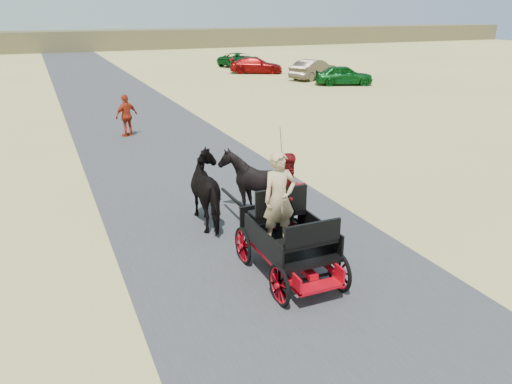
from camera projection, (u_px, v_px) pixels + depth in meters
name	position (u px, v px, depth m)	size (l,w,h in m)	color
ground	(301.00, 289.00, 9.36)	(140.00, 140.00, 0.00)	tan
road	(301.00, 289.00, 9.36)	(6.00, 140.00, 0.01)	#38383A
ridge_far	(65.00, 41.00, 62.30)	(140.00, 6.00, 2.40)	brown
carriage	(289.00, 258.00, 9.76)	(1.30, 2.40, 0.72)	black
horse_left	(212.00, 190.00, 11.97)	(0.91, 2.01, 1.70)	black
horse_right	(254.00, 184.00, 12.38)	(1.37, 1.54, 1.70)	black
driver_man	(279.00, 199.00, 9.29)	(0.66, 0.43, 1.80)	tan
passenger_woman	(290.00, 191.00, 9.99)	(0.77, 0.60, 1.58)	#660C0F
pedestrian	(127.00, 116.00, 20.30)	(1.01, 0.42, 1.73)	#A12912
car_a	(344.00, 75.00, 34.29)	(1.58, 3.93, 1.34)	#0C4C19
car_b	(314.00, 69.00, 37.14)	(1.51, 4.34, 1.43)	brown
car_c	(256.00, 65.00, 40.61)	(1.74, 4.29, 1.24)	maroon
car_d	(240.00, 59.00, 45.77)	(2.00, 4.35, 1.21)	#0C4C19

